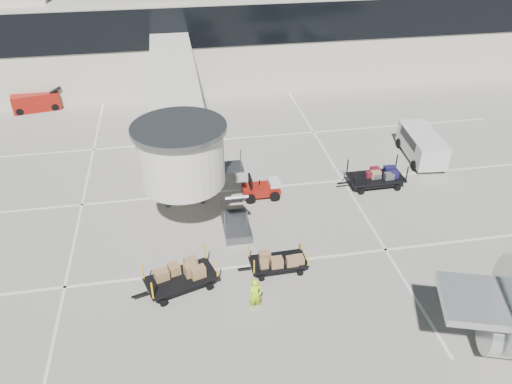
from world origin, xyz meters
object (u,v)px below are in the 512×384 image
(baggage_tug, at_px, (262,189))
(box_cart_far, at_px, (184,278))
(minivan, at_px, (421,143))
(ground_worker, at_px, (256,295))
(box_cart_near, at_px, (277,262))
(suitcase_cart, at_px, (376,177))
(belt_loader, at_px, (37,101))

(baggage_tug, relative_size, box_cart_far, 0.56)
(minivan, bearing_deg, box_cart_far, -143.02)
(ground_worker, bearing_deg, box_cart_near, 49.72)
(baggage_tug, distance_m, box_cart_far, 8.61)
(minivan, bearing_deg, suitcase_cart, -139.66)
(box_cart_far, height_order, minivan, minivan)
(belt_loader, bearing_deg, suitcase_cart, -45.46)
(box_cart_far, height_order, ground_worker, ground_worker)
(minivan, distance_m, belt_loader, 30.15)
(baggage_tug, xyz_separation_m, minivan, (11.49, 2.99, 0.55))
(ground_worker, relative_size, minivan, 0.35)
(baggage_tug, xyz_separation_m, suitcase_cart, (7.16, -0.00, 0.06))
(box_cart_far, relative_size, minivan, 0.82)
(suitcase_cart, bearing_deg, baggage_tug, 179.31)
(box_cart_far, bearing_deg, belt_loader, 97.47)
(box_cart_far, xyz_separation_m, ground_worker, (3.04, -1.97, 0.28))
(baggage_tug, bearing_deg, minivan, 13.95)
(ground_worker, bearing_deg, belt_loader, 110.49)
(suitcase_cart, relative_size, ground_worker, 2.43)
(baggage_tug, height_order, suitcase_cart, suitcase_cart)
(box_cart_near, xyz_separation_m, box_cart_far, (-4.52, -0.41, 0.08))
(box_cart_near, distance_m, ground_worker, 2.82)
(baggage_tug, height_order, minivan, minivan)
(belt_loader, bearing_deg, box_cart_far, -75.53)
(box_cart_far, distance_m, belt_loader, 25.34)
(box_cart_far, relative_size, belt_loader, 0.98)
(suitcase_cart, bearing_deg, box_cart_near, -139.82)
(suitcase_cart, relative_size, box_cart_far, 1.03)
(suitcase_cart, distance_m, box_cart_near, 10.09)
(suitcase_cart, distance_m, minivan, 5.28)
(baggage_tug, bearing_deg, suitcase_cart, -0.63)
(box_cart_near, distance_m, belt_loader, 27.22)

